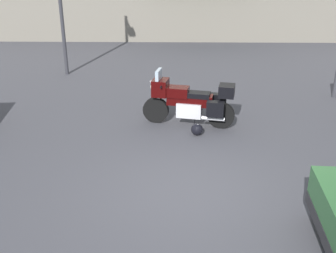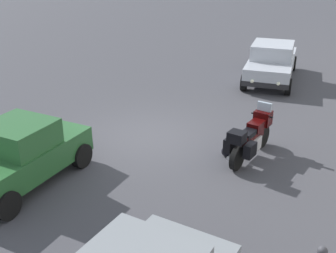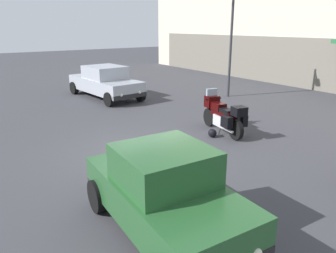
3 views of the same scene
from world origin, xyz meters
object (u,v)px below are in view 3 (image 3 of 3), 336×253
(helmet, at_px, (212,133))
(streetlamp_curbside, at_px, (229,36))
(motorcycle, at_px, (223,115))
(car_compact_side, at_px, (164,192))
(car_sedan_far, at_px, (105,82))

(helmet, relative_size, streetlamp_curbside, 0.06)
(helmet, bearing_deg, streetlamp_curbside, 131.42)
(streetlamp_curbside, bearing_deg, motorcycle, -45.88)
(motorcycle, height_order, helmet, motorcycle)
(helmet, height_order, streetlamp_curbside, streetlamp_curbside)
(motorcycle, bearing_deg, car_compact_side, 137.54)
(car_sedan_far, xyz_separation_m, car_compact_side, (10.79, -3.82, -0.01))
(motorcycle, bearing_deg, car_sedan_far, 18.04)
(helmet, height_order, car_compact_side, car_compact_side)
(helmet, xyz_separation_m, car_sedan_far, (-7.54, -0.26, 0.64))
(car_sedan_far, height_order, streetlamp_curbside, streetlamp_curbside)
(car_sedan_far, relative_size, car_compact_side, 1.32)
(motorcycle, distance_m, helmet, 0.78)
(motorcycle, bearing_deg, streetlamp_curbside, -34.42)
(motorcycle, relative_size, car_sedan_far, 0.48)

